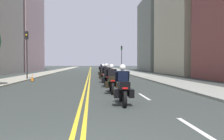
{
  "coord_description": "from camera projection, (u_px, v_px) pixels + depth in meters",
  "views": [
    {
      "loc": [
        0.31,
        -3.83,
        1.63
      ],
      "look_at": [
        1.85,
        14.41,
        1.15
      ],
      "focal_mm": 38.95,
      "sensor_mm": 36.0,
      "label": 1
    }
  ],
  "objects": [
    {
      "name": "centreline_yellow_inner",
      "position": [
        89.0,
        71.0,
        51.63
      ],
      "size": [
        0.12,
        132.0,
        0.01
      ],
      "primitive_type": "cube",
      "color": "yellow",
      "rests_on": "ground"
    },
    {
      "name": "motorcycle_0",
      "position": [
        123.0,
        88.0,
        9.62
      ],
      "size": [
        0.77,
        2.15,
        1.61
      ],
      "rotation": [
        0.0,
        0.0,
        -0.02
      ],
      "color": "black",
      "rests_on": "ground"
    },
    {
      "name": "traffic_light_near",
      "position": [
        27.0,
        46.0,
        24.55
      ],
      "size": [
        0.28,
        0.38,
        4.91
      ],
      "color": "black",
      "rests_on": "ground"
    },
    {
      "name": "building_right_2",
      "position": [
        163.0,
        35.0,
        55.19
      ],
      "size": [
        9.21,
        14.1,
        16.24
      ],
      "color": "gray",
      "rests_on": "ground"
    },
    {
      "name": "building_left_2",
      "position": [
        15.0,
        12.0,
        54.01
      ],
      "size": [
        9.61,
        17.96,
        26.41
      ],
      "color": "#AE8E93",
      "rests_on": "ground"
    },
    {
      "name": "traffic_cone_0",
      "position": [
        32.0,
        78.0,
        22.53
      ],
      "size": [
        0.32,
        0.32,
        0.67
      ],
      "color": "black",
      "rests_on": "ground"
    },
    {
      "name": "centreline_yellow_outer",
      "position": [
        91.0,
        71.0,
        51.65
      ],
      "size": [
        0.12,
        132.0,
        0.01
      ],
      "primitive_type": "cube",
      "color": "yellow",
      "rests_on": "ground"
    },
    {
      "name": "motorcycle_2",
      "position": [
        107.0,
        77.0,
        17.19
      ],
      "size": [
        0.78,
        2.25,
        1.65
      ],
      "rotation": [
        0.0,
        0.0,
        0.06
      ],
      "color": "black",
      "rests_on": "ground"
    },
    {
      "name": "lane_dashes_white",
      "position": [
        111.0,
        76.0,
        32.96
      ],
      "size": [
        0.14,
        56.4,
        0.01
      ],
      "color": "silver",
      "rests_on": "ground"
    },
    {
      "name": "ground_plane",
      "position": [
        90.0,
        71.0,
        51.64
      ],
      "size": [
        264.0,
        264.0,
        0.0
      ],
      "primitive_type": "plane",
      "color": "#323835"
    },
    {
      "name": "motorcycle_1",
      "position": [
        112.0,
        81.0,
        13.46
      ],
      "size": [
        0.77,
        2.28,
        1.61
      ],
      "rotation": [
        0.0,
        0.0,
        -0.01
      ],
      "color": "black",
      "rests_on": "ground"
    },
    {
      "name": "motorcycle_3",
      "position": [
        103.0,
        75.0,
        21.14
      ],
      "size": [
        0.78,
        2.12,
        1.61
      ],
      "rotation": [
        0.0,
        0.0,
        -0.04
      ],
      "color": "black",
      "rests_on": "ground"
    },
    {
      "name": "traffic_light_far",
      "position": [
        122.0,
        54.0,
        47.55
      ],
      "size": [
        0.28,
        0.38,
        5.13
      ],
      "color": "black",
      "rests_on": "ground"
    },
    {
      "name": "motorcycle_5",
      "position": [
        101.0,
        72.0,
        29.0
      ],
      "size": [
        0.78,
        2.17,
        1.58
      ],
      "rotation": [
        0.0,
        0.0,
        -0.05
      ],
      "color": "black",
      "rests_on": "ground"
    },
    {
      "name": "sidewalk_right",
      "position": [
        124.0,
        71.0,
        52.25
      ],
      "size": [
        2.94,
        144.0,
        0.12
      ],
      "primitive_type": "cube",
      "color": "gray",
      "rests_on": "ground"
    },
    {
      "name": "sidewalk_left",
      "position": [
        55.0,
        71.0,
        51.02
      ],
      "size": [
        2.94,
        144.0,
        0.12
      ],
      "primitive_type": "cube",
      "color": "#9A9988",
      "rests_on": "ground"
    },
    {
      "name": "motorcycle_4",
      "position": [
        103.0,
        73.0,
        24.96
      ],
      "size": [
        0.78,
        2.12,
        1.64
      ],
      "rotation": [
        0.0,
        0.0,
        -0.04
      ],
      "color": "black",
      "rests_on": "ground"
    }
  ]
}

